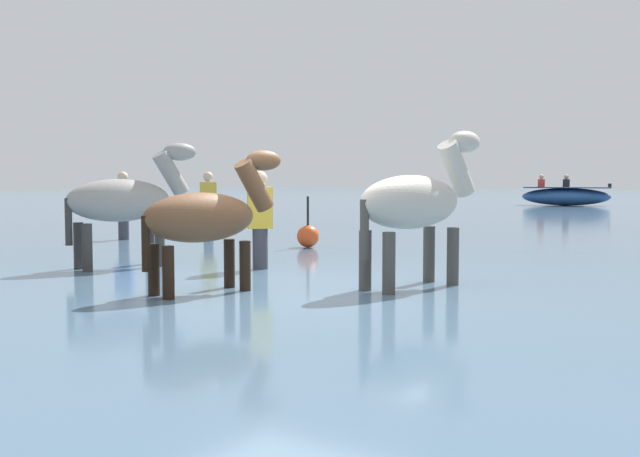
{
  "coord_description": "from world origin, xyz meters",
  "views": [
    {
      "loc": [
        5.04,
        -6.58,
        1.6
      ],
      "look_at": [
        -0.99,
        2.13,
        0.85
      ],
      "focal_mm": 43.86,
      "sensor_mm": 36.0,
      "label": 1
    }
  ],
  "objects_px": {
    "person_wading_mid": "(260,229)",
    "boat_distant_west": "(566,196)",
    "horse_trailing_bay": "(206,222)",
    "person_wading_close": "(208,209)",
    "horse_flank_pinto": "(416,207)",
    "person_onlooker_left": "(123,212)",
    "channel_buoy": "(308,236)",
    "horse_lead_grey": "(125,204)"
  },
  "relations": [
    {
      "from": "channel_buoy",
      "to": "horse_flank_pinto",
      "type": "bearing_deg",
      "value": -40.07
    },
    {
      "from": "horse_flank_pinto",
      "to": "boat_distant_west",
      "type": "xyz_separation_m",
      "value": [
        -5.41,
        22.76,
        -0.52
      ]
    },
    {
      "from": "person_onlooker_left",
      "to": "person_wading_close",
      "type": "xyz_separation_m",
      "value": [
        0.46,
        1.83,
        0.0
      ]
    },
    {
      "from": "horse_lead_grey",
      "to": "horse_flank_pinto",
      "type": "distance_m",
      "value": 4.07
    },
    {
      "from": "horse_trailing_bay",
      "to": "horse_flank_pinto",
      "type": "distance_m",
      "value": 2.28
    },
    {
      "from": "person_onlooker_left",
      "to": "horse_flank_pinto",
      "type": "bearing_deg",
      "value": -17.62
    },
    {
      "from": "horse_lead_grey",
      "to": "person_wading_close",
      "type": "distance_m",
      "value": 5.6
    },
    {
      "from": "horse_trailing_bay",
      "to": "horse_lead_grey",
      "type": "bearing_deg",
      "value": 156.92
    },
    {
      "from": "person_onlooker_left",
      "to": "person_wading_close",
      "type": "distance_m",
      "value": 1.89
    },
    {
      "from": "person_wading_mid",
      "to": "person_wading_close",
      "type": "distance_m",
      "value": 5.96
    },
    {
      "from": "person_wading_mid",
      "to": "person_wading_close",
      "type": "relative_size",
      "value": 1.0
    },
    {
      "from": "horse_lead_grey",
      "to": "person_onlooker_left",
      "type": "height_order",
      "value": "horse_lead_grey"
    },
    {
      "from": "horse_trailing_bay",
      "to": "person_wading_close",
      "type": "bearing_deg",
      "value": 132.68
    },
    {
      "from": "boat_distant_west",
      "to": "person_onlooker_left",
      "type": "bearing_deg",
      "value": -95.62
    },
    {
      "from": "horse_flank_pinto",
      "to": "person_wading_mid",
      "type": "distance_m",
      "value": 2.48
    },
    {
      "from": "boat_distant_west",
      "to": "horse_flank_pinto",
      "type": "bearing_deg",
      "value": -76.62
    },
    {
      "from": "horse_flank_pinto",
      "to": "person_wading_mid",
      "type": "bearing_deg",
      "value": 172.95
    },
    {
      "from": "horse_trailing_bay",
      "to": "channel_buoy",
      "type": "height_order",
      "value": "horse_trailing_bay"
    },
    {
      "from": "horse_flank_pinto",
      "to": "person_wading_close",
      "type": "xyz_separation_m",
      "value": [
        -6.96,
        4.19,
        -0.37
      ]
    },
    {
      "from": "boat_distant_west",
      "to": "person_wading_mid",
      "type": "height_order",
      "value": "person_wading_mid"
    },
    {
      "from": "boat_distant_west",
      "to": "person_wading_mid",
      "type": "relative_size",
      "value": 2.16
    },
    {
      "from": "person_wading_mid",
      "to": "channel_buoy",
      "type": "bearing_deg",
      "value": 113.67
    },
    {
      "from": "person_wading_mid",
      "to": "boat_distant_west",
      "type": "bearing_deg",
      "value": 97.55
    },
    {
      "from": "person_wading_mid",
      "to": "person_wading_close",
      "type": "height_order",
      "value": "same"
    },
    {
      "from": "horse_trailing_bay",
      "to": "boat_distant_west",
      "type": "distance_m",
      "value": 24.66
    },
    {
      "from": "horse_flank_pinto",
      "to": "person_wading_close",
      "type": "bearing_deg",
      "value": 148.94
    },
    {
      "from": "horse_trailing_bay",
      "to": "boat_distant_west",
      "type": "xyz_separation_m",
      "value": [
        -3.8,
        24.36,
        -0.38
      ]
    },
    {
      "from": "channel_buoy",
      "to": "person_wading_mid",
      "type": "bearing_deg",
      "value": -66.33
    },
    {
      "from": "person_wading_close",
      "to": "person_onlooker_left",
      "type": "bearing_deg",
      "value": -104.17
    },
    {
      "from": "person_onlooker_left",
      "to": "person_wading_close",
      "type": "bearing_deg",
      "value": 75.83
    },
    {
      "from": "horse_trailing_bay",
      "to": "person_wading_close",
      "type": "xyz_separation_m",
      "value": [
        -5.34,
        5.79,
        -0.23
      ]
    },
    {
      "from": "horse_trailing_bay",
      "to": "channel_buoy",
      "type": "distance_m",
      "value": 5.13
    },
    {
      "from": "person_wading_mid",
      "to": "channel_buoy",
      "type": "height_order",
      "value": "person_wading_mid"
    },
    {
      "from": "person_wading_close",
      "to": "channel_buoy",
      "type": "distance_m",
      "value": 3.51
    },
    {
      "from": "horse_flank_pinto",
      "to": "boat_distant_west",
      "type": "bearing_deg",
      "value": 103.38
    },
    {
      "from": "horse_lead_grey",
      "to": "channel_buoy",
      "type": "bearing_deg",
      "value": 83.99
    },
    {
      "from": "person_onlooker_left",
      "to": "boat_distant_west",
      "type": "bearing_deg",
      "value": 84.38
    },
    {
      "from": "horse_flank_pinto",
      "to": "person_onlooker_left",
      "type": "bearing_deg",
      "value": 162.38
    },
    {
      "from": "horse_lead_grey",
      "to": "person_wading_close",
      "type": "relative_size",
      "value": 1.24
    },
    {
      "from": "horse_flank_pinto",
      "to": "channel_buoy",
      "type": "xyz_separation_m",
      "value": [
        -3.65,
        3.07,
        -0.69
      ]
    },
    {
      "from": "horse_trailing_bay",
      "to": "person_wading_mid",
      "type": "height_order",
      "value": "horse_trailing_bay"
    },
    {
      "from": "horse_flank_pinto",
      "to": "person_onlooker_left",
      "type": "xyz_separation_m",
      "value": [
        -7.42,
        2.36,
        -0.37
      ]
    }
  ]
}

